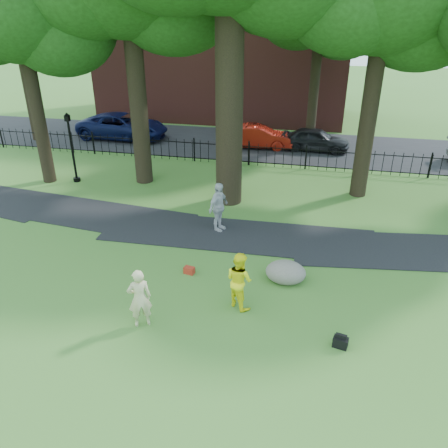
% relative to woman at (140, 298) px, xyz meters
% --- Properties ---
extents(ground, '(120.00, 120.00, 0.00)m').
position_rel_woman_xyz_m(ground, '(0.50, 1.61, -0.84)').
color(ground, '#417127').
rests_on(ground, ground).
extents(footpath, '(36.07, 3.85, 0.03)m').
position_rel_woman_xyz_m(footpath, '(1.50, 5.51, -0.84)').
color(footpath, black).
rests_on(footpath, ground).
extents(street, '(80.00, 7.00, 0.02)m').
position_rel_woman_xyz_m(street, '(0.50, 17.61, -0.84)').
color(street, black).
rests_on(street, ground).
extents(iron_fence, '(44.00, 0.04, 1.20)m').
position_rel_woman_xyz_m(iron_fence, '(0.50, 13.61, -0.24)').
color(iron_fence, black).
rests_on(iron_fence, ground).
extents(brick_building, '(18.00, 8.00, 12.00)m').
position_rel_woman_xyz_m(brick_building, '(-3.50, 25.61, 5.16)').
color(brick_building, maroon).
rests_on(brick_building, ground).
extents(woman, '(0.73, 0.65, 1.68)m').
position_rel_woman_xyz_m(woman, '(0.00, 0.00, 0.00)').
color(woman, '#C8BF89').
rests_on(woman, ground).
extents(man, '(1.03, 1.00, 1.68)m').
position_rel_woman_xyz_m(man, '(2.35, 1.39, -0.00)').
color(man, '#FDF415').
rests_on(man, ground).
extents(pedestrian, '(0.82, 1.20, 1.89)m').
position_rel_woman_xyz_m(pedestrian, '(0.71, 5.79, 0.10)').
color(pedestrian, '#B7B8BC').
rests_on(pedestrian, ground).
extents(boulder, '(1.32, 1.05, 0.72)m').
position_rel_woman_xyz_m(boulder, '(3.50, 2.91, -0.48)').
color(boulder, slate).
rests_on(boulder, ground).
extents(lamppost, '(0.33, 0.33, 3.31)m').
position_rel_woman_xyz_m(lamppost, '(-7.20, 9.35, 0.78)').
color(lamppost, black).
rests_on(lamppost, ground).
extents(backpack, '(0.40, 0.30, 0.27)m').
position_rel_woman_xyz_m(backpack, '(5.11, 0.28, -0.71)').
color(backpack, black).
rests_on(backpack, ground).
extents(red_bag, '(0.36, 0.26, 0.22)m').
position_rel_woman_xyz_m(red_bag, '(0.50, 2.66, -0.73)').
color(red_bag, '#9F2817').
rests_on(red_bag, ground).
extents(red_sedan, '(4.24, 1.84, 1.36)m').
position_rel_woman_xyz_m(red_sedan, '(0.47, 16.91, -0.16)').
color(red_sedan, maroon).
rests_on(red_sedan, ground).
extents(navy_van, '(5.77, 2.79, 1.58)m').
position_rel_woman_xyz_m(navy_van, '(-8.26, 17.11, -0.05)').
color(navy_van, '#0B123A').
rests_on(navy_van, ground).
extents(grey_car, '(4.00, 1.85, 1.33)m').
position_rel_woman_xyz_m(grey_car, '(3.85, 17.11, -0.18)').
color(grey_car, black).
rests_on(grey_car, ground).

